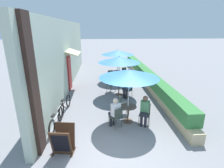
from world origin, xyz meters
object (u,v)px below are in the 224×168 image
object	(u,v)px
cafe_chair_mid_left	(128,89)
cafe_chair_far_left	(110,75)
patio_table_near	(128,111)
cafe_chair_far_right	(125,72)
seated_patron_near_left	(145,110)
patio_table_mid	(119,87)
menu_board	(63,140)
coffee_cup_near	(128,104)
bicycle_leaning	(56,120)
cafe_chair_near_left	(145,112)
patio_umbrella_near	(129,74)
seated_patron_near_back	(115,111)
patio_umbrella_mid	(119,60)
cafe_chair_mid_right	(110,84)
seated_patron_mid_left	(127,86)
patio_umbrella_far	(118,52)
patio_table_far	(117,74)
bicycle_second	(65,105)
cafe_chair_near_back	(117,116)
cafe_chair_near_right	(122,104)

from	to	relation	value
cafe_chair_mid_left	cafe_chair_far_left	bearing A→B (deg)	-22.76
patio_table_near	cafe_chair_far_right	distance (m)	6.52
cafe_chair_mid_left	seated_patron_near_left	bearing A→B (deg)	144.88
patio_table_mid	menu_board	bearing A→B (deg)	-114.96
cafe_chair_far_right	seated_patron_near_left	bearing A→B (deg)	66.01
coffee_cup_near	bicycle_leaning	world-z (taller)	coffee_cup_near
cafe_chair_near_left	bicycle_leaning	xyz separation A→B (m)	(-3.53, -0.07, -0.19)
patio_table_near	patio_umbrella_near	world-z (taller)	patio_umbrella_near
seated_patron_near_back	patio_umbrella_mid	distance (m)	3.82
cafe_chair_mid_left	cafe_chair_far_left	xyz separation A→B (m)	(-0.88, 3.15, 0.00)
patio_table_near	cafe_chair_near_left	xyz separation A→B (m)	(0.66, -0.21, 0.03)
seated_patron_near_back	cafe_chair_far_right	distance (m)	6.98
patio_table_mid	cafe_chair_mid_left	xyz separation A→B (m)	(0.49, -0.49, 0.03)
bicycle_leaning	seated_patron_near_left	bearing A→B (deg)	3.24
cafe_chair_mid_right	patio_table_mid	bearing A→B (deg)	6.35
coffee_cup_near	patio_table_mid	distance (m)	3.05
seated_patron_mid_left	patio_umbrella_far	size ratio (longest dim) A/B	0.53
patio_table_far	bicycle_leaning	world-z (taller)	bicycle_leaning
patio_umbrella_mid	bicycle_leaning	distance (m)	4.78
patio_umbrella_far	bicycle_leaning	xyz separation A→B (m)	(-3.04, -6.43, -1.75)
cafe_chair_near_left	cafe_chair_mid_right	distance (m)	4.03
patio_umbrella_far	cafe_chair_far_left	xyz separation A→B (m)	(-0.60, -0.33, -1.57)
seated_patron_near_back	cafe_chair_far_right	world-z (taller)	seated_patron_near_back
seated_patron_mid_left	patio_umbrella_near	bearing A→B (deg)	133.80
patio_table_mid	patio_umbrella_mid	world-z (taller)	patio_umbrella_mid
bicycle_second	cafe_chair_far_left	bearing A→B (deg)	69.41
cafe_chair_near_back	cafe_chair_mid_left	bearing A→B (deg)	37.15
menu_board	patio_umbrella_mid	bearing A→B (deg)	72.60
cafe_chair_near_back	coffee_cup_near	size ratio (longest dim) A/B	9.67
patio_table_near	patio_umbrella_near	bearing A→B (deg)	0.00
seated_patron_near_left	bicycle_leaning	distance (m)	3.50
patio_table_near	bicycle_second	bearing A→B (deg)	158.27
cafe_chair_mid_left	coffee_cup_near	bearing A→B (deg)	132.24
seated_patron_near_back	seated_patron_mid_left	world-z (taller)	same
cafe_chair_near_back	coffee_cup_near	world-z (taller)	cafe_chair_near_back
cafe_chair_near_back	seated_patron_near_left	bearing A→B (deg)	-28.20
patio_table_near	cafe_chair_far_left	distance (m)	5.82
seated_patron_mid_left	cafe_chair_far_right	size ratio (longest dim) A/B	1.44
seated_patron_near_back	cafe_chair_far_left	bearing A→B (deg)	52.88
patio_table_near	seated_patron_near_back	world-z (taller)	seated_patron_near_back
seated_patron_near_left	cafe_chair_near_back	size ratio (longest dim) A/B	1.44
patio_umbrella_near	patio_umbrella_mid	xyz separation A→B (m)	(-0.04, 3.15, 0.00)
cafe_chair_near_right	cafe_chair_near_back	xyz separation A→B (m)	(-0.37, -1.14, 0.00)
cafe_chair_far_left	bicycle_second	distance (m)	5.25
seated_patron_mid_left	bicycle_second	world-z (taller)	seated_patron_mid_left
patio_table_mid	cafe_chair_far_left	bearing A→B (deg)	98.41
cafe_chair_near_back	patio_umbrella_mid	world-z (taller)	patio_umbrella_mid
patio_umbrella_near	bicycle_leaning	size ratio (longest dim) A/B	1.37
seated_patron_near_left	cafe_chair_near_right	bearing A→B (deg)	-28.36
cafe_chair_near_right	menu_board	bearing A→B (deg)	-47.76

